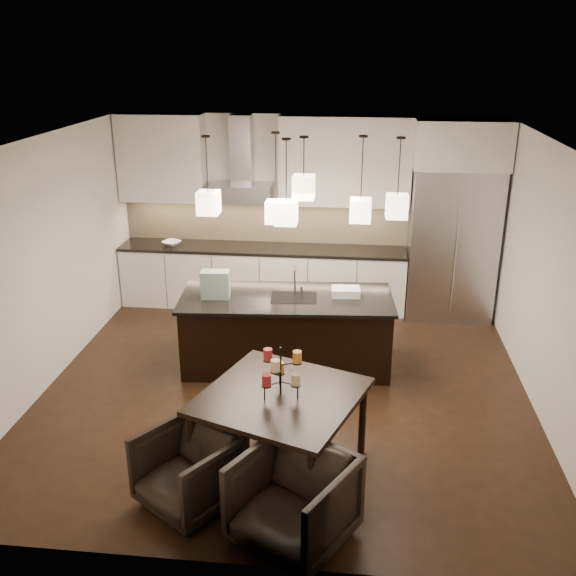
# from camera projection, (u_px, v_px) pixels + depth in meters

# --- Properties ---
(floor) EXTENTS (5.50, 5.50, 0.02)m
(floor) POSITION_uv_depth(u_px,v_px,m) (286.00, 387.00, 7.47)
(floor) COLOR black
(floor) RESTS_ON ground
(ceiling) EXTENTS (5.50, 5.50, 0.02)m
(ceiling) POSITION_uv_depth(u_px,v_px,m) (286.00, 141.00, 6.46)
(ceiling) COLOR white
(ceiling) RESTS_ON wall_back
(wall_back) EXTENTS (5.50, 0.02, 2.80)m
(wall_back) POSITION_uv_depth(u_px,v_px,m) (307.00, 211.00, 9.52)
(wall_back) COLOR silver
(wall_back) RESTS_ON ground
(wall_front) EXTENTS (5.50, 0.02, 2.80)m
(wall_front) POSITION_uv_depth(u_px,v_px,m) (242.00, 408.00, 4.40)
(wall_front) COLOR silver
(wall_front) RESTS_ON ground
(wall_left) EXTENTS (0.02, 5.50, 2.80)m
(wall_left) POSITION_uv_depth(u_px,v_px,m) (43.00, 264.00, 7.24)
(wall_left) COLOR silver
(wall_left) RESTS_ON ground
(wall_right) EXTENTS (0.02, 5.50, 2.80)m
(wall_right) POSITION_uv_depth(u_px,v_px,m) (549.00, 283.00, 6.68)
(wall_right) COLOR silver
(wall_right) RESTS_ON ground
(refrigerator) EXTENTS (1.20, 0.72, 2.15)m
(refrigerator) POSITION_uv_depth(u_px,v_px,m) (452.00, 244.00, 9.08)
(refrigerator) COLOR #B7B7BA
(refrigerator) RESTS_ON floor
(fridge_panel) EXTENTS (1.26, 0.72, 0.65)m
(fridge_panel) POSITION_uv_depth(u_px,v_px,m) (461.00, 144.00, 8.57)
(fridge_panel) COLOR silver
(fridge_panel) RESTS_ON refrigerator
(lower_cabinets) EXTENTS (4.21, 0.62, 0.88)m
(lower_cabinets) POSITION_uv_depth(u_px,v_px,m) (263.00, 278.00, 9.62)
(lower_cabinets) COLOR silver
(lower_cabinets) RESTS_ON floor
(countertop) EXTENTS (4.21, 0.66, 0.04)m
(countertop) POSITION_uv_depth(u_px,v_px,m) (262.00, 248.00, 9.46)
(countertop) COLOR black
(countertop) RESTS_ON lower_cabinets
(backsplash) EXTENTS (4.21, 0.02, 0.63)m
(backsplash) POSITION_uv_depth(u_px,v_px,m) (265.00, 221.00, 9.62)
(backsplash) COLOR tan
(backsplash) RESTS_ON countertop
(upper_cab_left) EXTENTS (1.25, 0.35, 1.25)m
(upper_cab_left) POSITION_uv_depth(u_px,v_px,m) (161.00, 158.00, 9.28)
(upper_cab_left) COLOR silver
(upper_cab_left) RESTS_ON wall_back
(upper_cab_right) EXTENTS (1.85, 0.35, 1.25)m
(upper_cab_right) POSITION_uv_depth(u_px,v_px,m) (345.00, 162.00, 9.01)
(upper_cab_right) COLOR silver
(upper_cab_right) RESTS_ON wall_back
(hood_canopy) EXTENTS (0.90, 0.52, 0.24)m
(hood_canopy) POSITION_uv_depth(u_px,v_px,m) (241.00, 192.00, 9.24)
(hood_canopy) COLOR #B7B7BA
(hood_canopy) RESTS_ON wall_back
(hood_chimney) EXTENTS (0.30, 0.28, 0.96)m
(hood_chimney) POSITION_uv_depth(u_px,v_px,m) (242.00, 149.00, 9.13)
(hood_chimney) COLOR #B7B7BA
(hood_chimney) RESTS_ON hood_canopy
(fruit_bowl) EXTENTS (0.34, 0.34, 0.06)m
(fruit_bowl) POSITION_uv_depth(u_px,v_px,m) (172.00, 243.00, 9.53)
(fruit_bowl) COLOR silver
(fruit_bowl) RESTS_ON countertop
(island_body) EXTENTS (2.52, 1.16, 0.86)m
(island_body) POSITION_uv_depth(u_px,v_px,m) (287.00, 333.00, 7.82)
(island_body) COLOR black
(island_body) RESTS_ON floor
(island_top) EXTENTS (2.61, 1.24, 0.04)m
(island_top) POSITION_uv_depth(u_px,v_px,m) (286.00, 298.00, 7.65)
(island_top) COLOR black
(island_top) RESTS_ON island_body
(faucet) EXTENTS (0.12, 0.24, 0.37)m
(faucet) POSITION_uv_depth(u_px,v_px,m) (295.00, 279.00, 7.67)
(faucet) COLOR silver
(faucet) RESTS_ON island_top
(tote_bag) EXTENTS (0.35, 0.20, 0.33)m
(tote_bag) POSITION_uv_depth(u_px,v_px,m) (215.00, 284.00, 7.57)
(tote_bag) COLOR #1B4727
(tote_bag) RESTS_ON island_top
(food_container) EXTENTS (0.35, 0.26, 0.10)m
(food_container) POSITION_uv_depth(u_px,v_px,m) (346.00, 292.00, 7.67)
(food_container) COLOR silver
(food_container) RESTS_ON island_top
(dining_table) EXTENTS (1.70, 1.70, 0.79)m
(dining_table) POSITION_uv_depth(u_px,v_px,m) (281.00, 432.00, 5.89)
(dining_table) COLOR black
(dining_table) RESTS_ON floor
(candelabra) EXTENTS (0.49, 0.49, 0.47)m
(candelabra) POSITION_uv_depth(u_px,v_px,m) (281.00, 371.00, 5.67)
(candelabra) COLOR black
(candelabra) RESTS_ON dining_table
(candle_a) EXTENTS (0.10, 0.10, 0.11)m
(candle_a) POSITION_uv_depth(u_px,v_px,m) (296.00, 379.00, 5.62)
(candle_a) COLOR beige
(candle_a) RESTS_ON candelabra
(candle_b) EXTENTS (0.10, 0.10, 0.11)m
(candle_b) POSITION_uv_depth(u_px,v_px,m) (280.00, 368.00, 5.82)
(candle_b) COLOR orange
(candle_b) RESTS_ON candelabra
(candle_c) EXTENTS (0.10, 0.10, 0.11)m
(candle_c) POSITION_uv_depth(u_px,v_px,m) (267.00, 380.00, 5.61)
(candle_c) COLOR #AB2927
(candle_c) RESTS_ON candelabra
(candle_d) EXTENTS (0.10, 0.10, 0.11)m
(candle_d) POSITION_uv_depth(u_px,v_px,m) (297.00, 357.00, 5.65)
(candle_d) COLOR orange
(candle_d) RESTS_ON candelabra
(candle_e) EXTENTS (0.10, 0.10, 0.11)m
(candle_e) POSITION_uv_depth(u_px,v_px,m) (268.00, 354.00, 5.70)
(candle_e) COLOR #AB2927
(candle_e) RESTS_ON candelabra
(candle_f) EXTENTS (0.10, 0.10, 0.11)m
(candle_f) POSITION_uv_depth(u_px,v_px,m) (275.00, 366.00, 5.50)
(candle_f) COLOR beige
(candle_f) RESTS_ON candelabra
(armchair_left) EXTENTS (1.04, 1.04, 0.69)m
(armchair_left) POSITION_uv_depth(u_px,v_px,m) (189.00, 470.00, 5.45)
(armchair_left) COLOR black
(armchair_left) RESTS_ON floor
(armchair_right) EXTENTS (1.13, 1.13, 0.76)m
(armchair_right) POSITION_uv_depth(u_px,v_px,m) (293.00, 501.00, 5.02)
(armchair_right) COLOR black
(armchair_right) RESTS_ON floor
(pendant_a) EXTENTS (0.24, 0.24, 0.26)m
(pendant_a) POSITION_uv_depth(u_px,v_px,m) (208.00, 203.00, 7.22)
(pendant_a) COLOR beige
(pendant_a) RESTS_ON ceiling
(pendant_b) EXTENTS (0.24, 0.24, 0.26)m
(pendant_b) POSITION_uv_depth(u_px,v_px,m) (276.00, 212.00, 7.56)
(pendant_b) COLOR beige
(pendant_b) RESTS_ON ceiling
(pendant_c) EXTENTS (0.24, 0.24, 0.26)m
(pendant_c) POSITION_uv_depth(u_px,v_px,m) (304.00, 187.00, 7.10)
(pendant_c) COLOR beige
(pendant_c) RESTS_ON ceiling
(pendant_d) EXTENTS (0.24, 0.24, 0.26)m
(pendant_d) POSITION_uv_depth(u_px,v_px,m) (360.00, 210.00, 7.25)
(pendant_d) COLOR beige
(pendant_d) RESTS_ON ceiling
(pendant_e) EXTENTS (0.24, 0.24, 0.26)m
(pendant_e) POSITION_uv_depth(u_px,v_px,m) (397.00, 206.00, 7.12)
(pendant_e) COLOR beige
(pendant_e) RESTS_ON ceiling
(pendant_f) EXTENTS (0.24, 0.24, 0.26)m
(pendant_f) POSITION_uv_depth(u_px,v_px,m) (286.00, 213.00, 7.04)
(pendant_f) COLOR beige
(pendant_f) RESTS_ON ceiling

